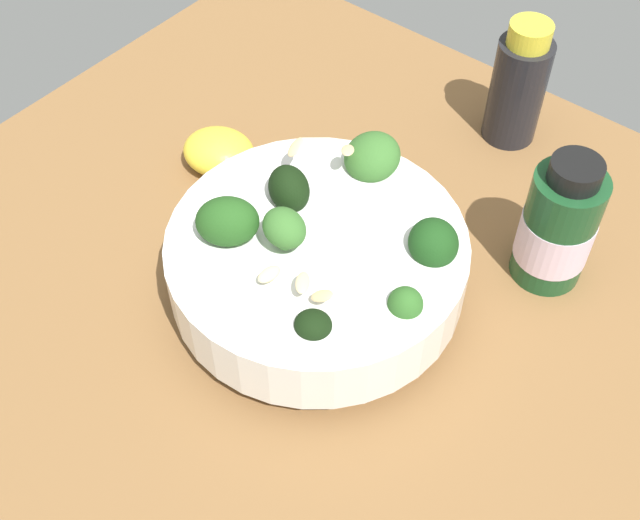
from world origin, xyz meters
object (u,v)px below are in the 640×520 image
(bowl_of_broccoli, at_px, (321,256))
(bottle_tall, at_px, (558,227))
(lemon_wedge, at_px, (219,152))
(bottle_short, at_px, (518,86))

(bowl_of_broccoli, height_order, bottle_tall, bottle_tall)
(bowl_of_broccoli, distance_m, lemon_wedge, 0.17)
(lemon_wedge, relative_size, bottle_short, 0.54)
(bottle_tall, height_order, bottle_short, bottle_short)
(lemon_wedge, height_order, bottle_short, bottle_short)
(lemon_wedge, distance_m, bottle_short, 0.28)
(bowl_of_broccoli, relative_size, bottle_short, 1.95)
(bottle_short, bearing_deg, lemon_wedge, -131.46)
(bottle_tall, distance_m, bottle_short, 0.17)
(lemon_wedge, bearing_deg, bowl_of_broccoli, -18.51)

